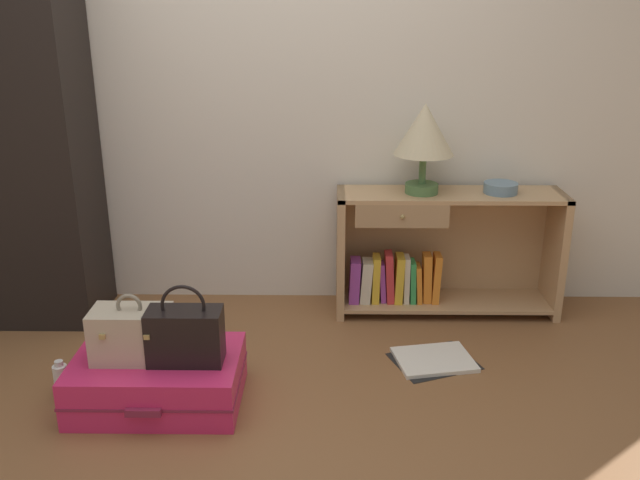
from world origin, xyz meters
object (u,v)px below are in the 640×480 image
at_px(handbag, 185,335).
at_px(bottle, 61,380).
at_px(table_lamp, 424,133).
at_px(open_book_on_floor, 434,360).
at_px(bowl, 501,188).
at_px(bookshelf, 434,254).
at_px(train_case, 132,334).
at_px(suitcase_large, 158,379).

relative_size(handbag, bottle, 2.03).
relative_size(table_lamp, open_book_on_floor, 1.02).
distance_m(table_lamp, open_book_on_floor, 1.12).
bearing_deg(bowl, open_book_on_floor, -124.20).
relative_size(bookshelf, open_book_on_floor, 2.63).
height_order(train_case, handbag, handbag).
relative_size(bowl, train_case, 0.54).
xyz_separation_m(train_case, open_book_on_floor, (1.30, 0.36, -0.31)).
distance_m(bookshelf, suitcase_large, 1.60).
relative_size(table_lamp, suitcase_large, 0.66).
distance_m(bookshelf, bowl, 0.49).
distance_m(suitcase_large, bottle, 0.43).
bearing_deg(bookshelf, suitcase_large, -143.83).
relative_size(table_lamp, train_case, 1.44).
height_order(table_lamp, open_book_on_floor, table_lamp).
height_order(suitcase_large, bottle, suitcase_large).
bearing_deg(handbag, open_book_on_floor, 19.56).
relative_size(table_lamp, bottle, 2.74).
bearing_deg(bookshelf, table_lamp, -166.76).
height_order(bottle, open_book_on_floor, bottle).
distance_m(bookshelf, open_book_on_floor, 0.67).
xyz_separation_m(table_lamp, train_case, (-1.28, -0.92, -0.66)).
height_order(bookshelf, bowl, bowl).
xyz_separation_m(table_lamp, suitcase_large, (-1.19, -0.92, -0.87)).
bearing_deg(handbag, table_lamp, 41.84).
xyz_separation_m(bookshelf, suitcase_large, (-1.28, -0.94, -0.22)).
bearing_deg(suitcase_large, open_book_on_floor, 16.17).
bearing_deg(train_case, handbag, -5.86).
height_order(bookshelf, train_case, bookshelf).
xyz_separation_m(suitcase_large, train_case, (-0.09, -0.01, 0.22)).
bearing_deg(bowl, bookshelf, 177.13).
bearing_deg(suitcase_large, table_lamp, 37.50).
height_order(table_lamp, train_case, table_lamp).
bearing_deg(table_lamp, bowl, 0.62).
distance_m(bowl, train_case, 1.96).
relative_size(bookshelf, bowl, 6.80).
bearing_deg(bowl, handbag, -147.00).
height_order(table_lamp, suitcase_large, table_lamp).
xyz_separation_m(suitcase_large, open_book_on_floor, (1.21, 0.35, -0.10)).
xyz_separation_m(table_lamp, bowl, (0.41, 0.00, -0.28)).
height_order(bookshelf, handbag, bookshelf).
relative_size(train_case, handbag, 0.94).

